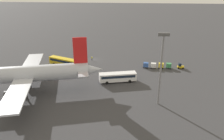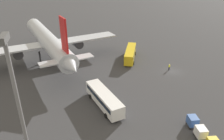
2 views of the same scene
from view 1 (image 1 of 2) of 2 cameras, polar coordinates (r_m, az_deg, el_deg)
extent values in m
plane|color=#38383A|center=(94.41, -4.62, 2.66)|extent=(600.00, 600.00, 0.00)
cylinder|color=#B2B7C1|center=(68.32, -23.34, -1.07)|extent=(39.94, 15.55, 4.83)
cone|color=#B2B7C1|center=(66.36, -5.06, 0.06)|extent=(7.22, 5.88, 4.34)
cube|color=#B2B7C1|center=(57.75, -23.72, -5.90)|extent=(10.04, 19.19, 0.44)
cube|color=#B2B7C1|center=(78.76, -20.10, 1.83)|extent=(10.04, 19.19, 0.44)
cube|color=red|center=(64.17, -8.33, 5.08)|extent=(3.96, 1.44, 7.72)
cube|color=#B2B7C1|center=(66.04, -7.71, 0.28)|extent=(6.11, 12.84, 0.28)
cylinder|color=#38383D|center=(61.12, -24.04, -6.05)|extent=(5.36, 3.86, 2.65)
cylinder|color=#38383D|center=(76.95, -21.15, 0.00)|extent=(5.36, 3.86, 2.65)
cylinder|color=#38383D|center=(66.76, -21.68, -5.44)|extent=(0.50, 0.50, 3.86)
cylinder|color=black|center=(67.41, -21.50, -6.56)|extent=(1.00, 0.73, 0.90)
cylinder|color=#38383D|center=(72.32, -20.77, -3.21)|extent=(0.50, 0.50, 3.86)
cylinder|color=black|center=(72.91, -20.62, -4.27)|extent=(1.00, 0.73, 0.90)
cube|color=gold|center=(88.44, -12.55, 2.15)|extent=(12.71, 7.20, 2.84)
cube|color=#192333|center=(88.28, -12.58, 2.46)|extent=(11.79, 6.85, 0.91)
cylinder|color=black|center=(90.50, -14.93, 1.46)|extent=(1.04, 0.66, 1.00)
cylinder|color=black|center=(92.33, -13.81, 1.97)|extent=(1.04, 0.66, 1.00)
cylinder|color=black|center=(85.52, -11.05, 0.62)|extent=(1.04, 0.66, 1.00)
cylinder|color=black|center=(87.46, -9.95, 1.18)|extent=(1.04, 0.66, 1.00)
cube|color=white|center=(72.47, 1.51, -1.78)|extent=(12.60, 5.91, 2.69)
cube|color=#192333|center=(72.28, 1.51, -1.44)|extent=(11.66, 5.69, 0.86)
cylinder|color=black|center=(71.12, -1.31, -3.39)|extent=(1.04, 0.55, 1.00)
cylinder|color=black|center=(73.79, -1.62, -2.43)|extent=(1.04, 0.55, 1.00)
cylinder|color=black|center=(72.41, 4.67, -2.99)|extent=(1.04, 0.55, 1.00)
cylinder|color=black|center=(75.04, 4.16, -2.06)|extent=(1.04, 0.55, 1.00)
cube|color=gold|center=(88.36, 17.50, 0.79)|extent=(2.45, 1.39, 0.70)
cube|color=#192333|center=(87.99, 17.29, 1.35)|extent=(1.12, 1.21, 1.10)
cylinder|color=black|center=(87.69, 16.99, 0.45)|extent=(0.61, 0.24, 0.60)
cylinder|color=black|center=(88.99, 16.88, 0.77)|extent=(0.61, 0.24, 0.60)
cylinder|color=black|center=(87.98, 18.07, 0.39)|extent=(0.61, 0.24, 0.60)
cylinder|color=black|center=(89.27, 17.94, 0.71)|extent=(0.61, 0.24, 0.60)
cylinder|color=#1E1E2D|center=(93.96, -5.26, 2.82)|extent=(0.32, 0.32, 0.85)
cylinder|color=yellow|center=(93.72, -5.28, 3.25)|extent=(0.38, 0.38, 0.65)
sphere|color=tan|center=(93.58, -5.29, 3.51)|extent=(0.24, 0.24, 0.24)
cube|color=#38383D|center=(87.24, 14.54, 0.68)|extent=(2.19, 1.91, 0.10)
cube|color=#38844C|center=(86.95, 14.60, 1.20)|extent=(2.08, 1.82, 1.60)
cylinder|color=black|center=(86.69, 14.03, 0.43)|extent=(0.37, 0.16, 0.36)
cylinder|color=black|center=(87.89, 14.03, 0.72)|extent=(0.37, 0.16, 0.36)
cylinder|color=black|center=(86.75, 15.03, 0.35)|extent=(0.37, 0.16, 0.36)
cylinder|color=black|center=(87.95, 15.02, 0.64)|extent=(0.37, 0.16, 0.36)
cube|color=#38383D|center=(86.68, 12.65, 0.71)|extent=(2.19, 1.91, 0.10)
cube|color=gold|center=(86.39, 12.70, 1.24)|extent=(2.08, 1.82, 1.60)
cylinder|color=black|center=(86.16, 12.13, 0.47)|extent=(0.37, 0.16, 0.36)
cylinder|color=black|center=(87.36, 12.16, 0.76)|extent=(0.37, 0.16, 0.36)
cylinder|color=black|center=(86.17, 13.14, 0.38)|extent=(0.37, 0.16, 0.36)
cylinder|color=black|center=(87.37, 13.15, 0.68)|extent=(0.37, 0.16, 0.36)
cube|color=#38383D|center=(86.10, 10.75, 0.72)|extent=(2.19, 1.91, 0.10)
cube|color=silver|center=(85.81, 10.79, 1.25)|extent=(2.08, 1.82, 1.60)
cylinder|color=black|center=(85.61, 10.21, 0.47)|extent=(0.37, 0.16, 0.36)
cylinder|color=black|center=(86.80, 10.26, 0.77)|extent=(0.37, 0.16, 0.36)
cylinder|color=black|center=(85.57, 11.22, 0.39)|extent=(0.37, 0.16, 0.36)
cylinder|color=black|center=(86.76, 11.26, 0.69)|extent=(0.37, 0.16, 0.36)
cube|color=#38383D|center=(86.13, 8.80, 0.86)|extent=(2.19, 1.91, 0.10)
cube|color=#33569E|center=(85.84, 8.84, 1.39)|extent=(2.08, 1.82, 1.60)
cylinder|color=black|center=(85.66, 8.25, 0.61)|extent=(0.37, 0.16, 0.36)
cylinder|color=black|center=(86.86, 8.33, 0.91)|extent=(0.37, 0.16, 0.36)
cylinder|color=black|center=(85.57, 9.26, 0.53)|extent=(0.37, 0.16, 0.36)
cylinder|color=black|center=(86.77, 9.33, 0.82)|extent=(0.37, 0.16, 0.36)
cylinder|color=slate|center=(57.62, 12.55, -0.49)|extent=(0.50, 0.50, 18.77)
cube|color=#4C4C4C|center=(54.78, 13.38, 9.03)|extent=(2.80, 0.70, 0.80)
camera|label=2|loc=(67.61, 35.38, 14.29)|focal=35.00mm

